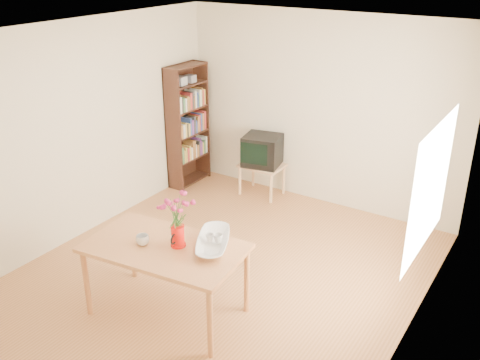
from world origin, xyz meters
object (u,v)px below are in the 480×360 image
Objects in this scene: mug at (143,240)px; television at (263,150)px; pitcher at (178,237)px; bowl at (213,225)px; table at (165,253)px.

television is at bearing -111.76° from mug.
television is at bearing 94.98° from pitcher.
television is (-0.74, 2.81, -0.17)m from pitcher.
pitcher is 1.76× the size of mug.
mug is 0.68m from bowl.
television reaches higher than table.
bowl is at bearing -80.89° from television.
table is at bearing 174.80° from mug.
table is 2.69× the size of television.
pitcher is 0.34m from mug.
pitcher reaches higher than mug.
mug is at bearing -147.76° from bowl.
pitcher is (0.11, 0.07, 0.17)m from table.
table is 3.56× the size of bowl.
pitcher is 2.91m from television.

